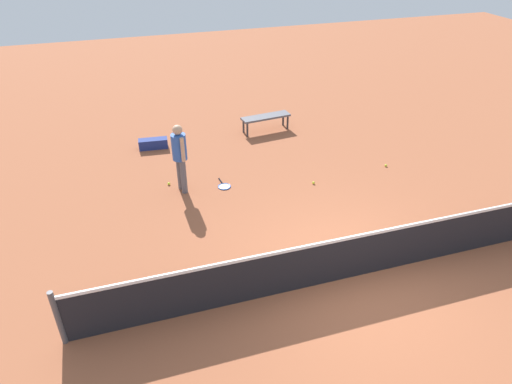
% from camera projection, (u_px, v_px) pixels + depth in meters
% --- Properties ---
extents(ground_plane, '(40.00, 40.00, 0.00)m').
position_uv_depth(ground_plane, '(351.00, 277.00, 8.50)').
color(ground_plane, '#9E5638').
extents(court_net, '(10.09, 0.09, 1.07)m').
position_uv_depth(court_net, '(354.00, 256.00, 8.23)').
color(court_net, '#4C4C51').
rests_on(court_net, ground_plane).
extents(player_near_side, '(0.41, 0.53, 1.70)m').
position_uv_depth(player_near_side, '(180.00, 153.00, 10.56)').
color(player_near_side, '#595960').
rests_on(player_near_side, ground_plane).
extents(tennis_racket_near_player, '(0.34, 0.59, 0.03)m').
position_uv_depth(tennis_racket_near_player, '(224.00, 186.00, 11.23)').
color(tennis_racket_near_player, blue).
rests_on(tennis_racket_near_player, ground_plane).
extents(tennis_ball_near_player, '(0.07, 0.07, 0.07)m').
position_uv_depth(tennis_ball_near_player, '(169.00, 184.00, 11.28)').
color(tennis_ball_near_player, '#C6E033').
rests_on(tennis_ball_near_player, ground_plane).
extents(tennis_ball_by_net, '(0.07, 0.07, 0.07)m').
position_uv_depth(tennis_ball_by_net, '(313.00, 183.00, 11.32)').
color(tennis_ball_by_net, '#C6E033').
rests_on(tennis_ball_by_net, ground_plane).
extents(tennis_ball_midcourt, '(0.07, 0.07, 0.07)m').
position_uv_depth(tennis_ball_midcourt, '(412.00, 230.00, 9.66)').
color(tennis_ball_midcourt, '#C6E033').
rests_on(tennis_ball_midcourt, ground_plane).
extents(tennis_ball_baseline, '(0.07, 0.07, 0.07)m').
position_uv_depth(tennis_ball_baseline, '(212.00, 275.00, 8.48)').
color(tennis_ball_baseline, '#C6E033').
rests_on(tennis_ball_baseline, ground_plane).
extents(tennis_ball_stray_left, '(0.07, 0.07, 0.07)m').
position_uv_depth(tennis_ball_stray_left, '(386.00, 165.00, 12.08)').
color(tennis_ball_stray_left, '#C6E033').
rests_on(tennis_ball_stray_left, ground_plane).
extents(courtside_bench, '(1.54, 0.57, 0.48)m').
position_uv_depth(courtside_bench, '(266.00, 118.00, 13.82)').
color(courtside_bench, '#595960').
rests_on(courtside_bench, ground_plane).
extents(equipment_bag, '(0.82, 0.35, 0.28)m').
position_uv_depth(equipment_bag, '(152.00, 144.00, 12.94)').
color(equipment_bag, navy).
rests_on(equipment_bag, ground_plane).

